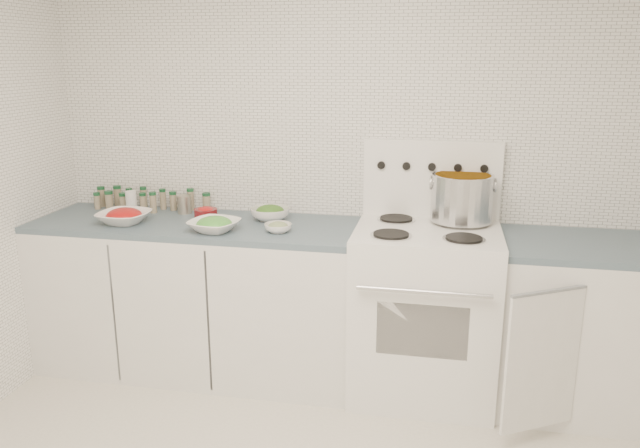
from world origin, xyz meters
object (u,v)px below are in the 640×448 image
(bowl_snowpea, at_px, (214,225))
(stove, at_px, (425,306))
(stock_pot, at_px, (462,196))
(bowl_tomato, at_px, (124,216))

(bowl_snowpea, bearing_deg, stove, 8.14)
(stock_pot, relative_size, bowl_tomato, 1.17)
(stove, bearing_deg, bowl_tomato, -176.53)
(bowl_tomato, bearing_deg, stove, 3.47)
(stove, bearing_deg, stock_pot, 43.58)
(stock_pot, xyz_separation_m, bowl_snowpea, (-1.29, -0.32, -0.15))
(stove, distance_m, bowl_snowpea, 1.22)
(stove, xyz_separation_m, bowl_snowpea, (-1.13, -0.16, 0.44))
(stock_pot, bearing_deg, bowl_tomato, -171.95)
(bowl_snowpea, bearing_deg, stock_pot, 13.93)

